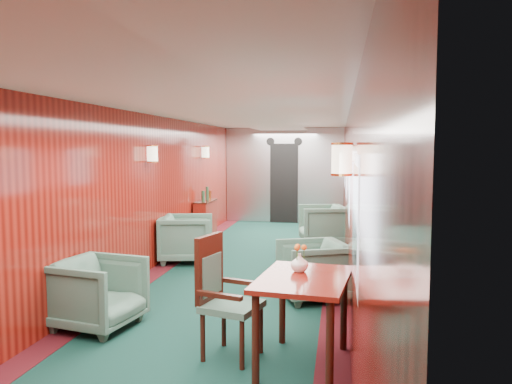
% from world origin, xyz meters
% --- Properties ---
extents(room, '(12.00, 12.10, 2.40)m').
position_xyz_m(room, '(0.00, 0.00, 1.63)').
color(room, '#0E3229').
rests_on(room, ground).
extents(bulkhead, '(2.98, 0.17, 2.39)m').
position_xyz_m(bulkhead, '(0.00, 5.91, 1.18)').
color(bulkhead, silver).
rests_on(bulkhead, ground).
extents(windows_right, '(0.02, 8.60, 0.80)m').
position_xyz_m(windows_right, '(1.49, 0.25, 1.45)').
color(windows_right, '#B6B7BD').
rests_on(windows_right, ground).
extents(wall_sconces, '(2.97, 7.97, 0.25)m').
position_xyz_m(wall_sconces, '(0.00, 0.57, 1.79)').
color(wall_sconces, beige).
rests_on(wall_sconces, ground).
extents(dining_table, '(0.86, 1.13, 0.79)m').
position_xyz_m(dining_table, '(1.09, -2.45, 0.66)').
color(dining_table, maroon).
rests_on(dining_table, ground).
extents(side_chair, '(0.60, 0.61, 1.10)m').
position_xyz_m(side_chair, '(0.35, -2.35, 0.60)').
color(side_chair, '#1B4137').
rests_on(side_chair, ground).
extents(credenza, '(0.29, 0.91, 1.09)m').
position_xyz_m(credenza, '(-1.34, 3.24, 0.42)').
color(credenza, maroon).
rests_on(credenza, ground).
extents(flower_vase, '(0.19, 0.19, 0.17)m').
position_xyz_m(flower_vase, '(1.04, -2.29, 0.87)').
color(flower_vase, silver).
rests_on(flower_vase, dining_table).
extents(armchair_left_near, '(0.94, 0.92, 0.74)m').
position_xyz_m(armchair_left_near, '(-1.10, -1.88, 0.37)').
color(armchair_left_near, '#1B4137').
rests_on(armchair_left_near, ground).
extents(armchair_left_far, '(1.02, 1.00, 0.78)m').
position_xyz_m(armchair_left_far, '(-1.11, 1.23, 0.39)').
color(armchair_left_far, '#1B4137').
rests_on(armchair_left_far, ground).
extents(armchair_right_near, '(1.03, 1.02, 0.73)m').
position_xyz_m(armchair_right_near, '(1.07, -0.49, 0.37)').
color(armchair_right_near, '#1B4137').
rests_on(armchair_right_near, ground).
extents(armchair_right_far, '(1.01, 0.99, 0.78)m').
position_xyz_m(armchair_right_far, '(1.05, 3.12, 0.39)').
color(armchair_right_far, '#1B4137').
rests_on(armchair_right_far, ground).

